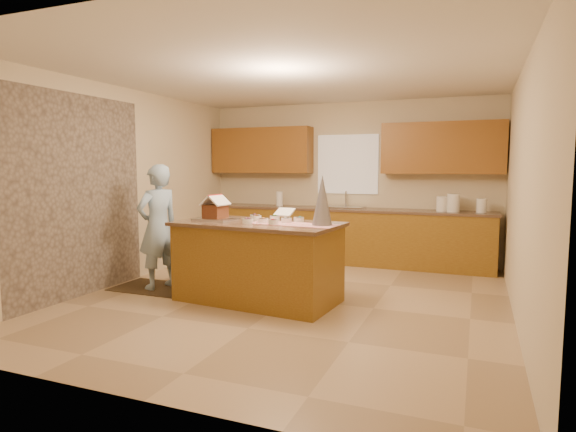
{
  "coord_description": "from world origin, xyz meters",
  "views": [
    {
      "loc": [
        2.09,
        -5.32,
        1.62
      ],
      "look_at": [
        -0.1,
        0.2,
        1.0
      ],
      "focal_mm": 29.89,
      "sensor_mm": 36.0,
      "label": 1
    }
  ],
  "objects_px": {
    "boy": "(158,227)",
    "gingerbread_house": "(215,209)",
    "island_base": "(258,263)",
    "tinsel_tree": "(322,200)"
  },
  "relations": [
    {
      "from": "boy",
      "to": "gingerbread_house",
      "type": "relative_size",
      "value": 5.17
    },
    {
      "from": "island_base",
      "to": "tinsel_tree",
      "type": "bearing_deg",
      "value": 3.67
    },
    {
      "from": "gingerbread_house",
      "to": "boy",
      "type": "bearing_deg",
      "value": 177.02
    },
    {
      "from": "island_base",
      "to": "tinsel_tree",
      "type": "xyz_separation_m",
      "value": [
        0.81,
        -0.02,
        0.78
      ]
    },
    {
      "from": "island_base",
      "to": "gingerbread_house",
      "type": "relative_size",
      "value": 5.92
    },
    {
      "from": "tinsel_tree",
      "to": "boy",
      "type": "distance_m",
      "value": 2.31
    },
    {
      "from": "tinsel_tree",
      "to": "gingerbread_house",
      "type": "distance_m",
      "value": 1.39
    },
    {
      "from": "tinsel_tree",
      "to": "boy",
      "type": "xyz_separation_m",
      "value": [
        -2.28,
        0.07,
        -0.41
      ]
    },
    {
      "from": "tinsel_tree",
      "to": "gingerbread_house",
      "type": "relative_size",
      "value": 1.81
    },
    {
      "from": "gingerbread_house",
      "to": "tinsel_tree",
      "type": "bearing_deg",
      "value": -1.03
    }
  ]
}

